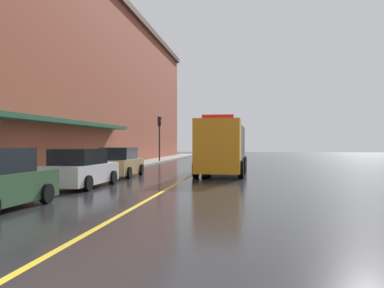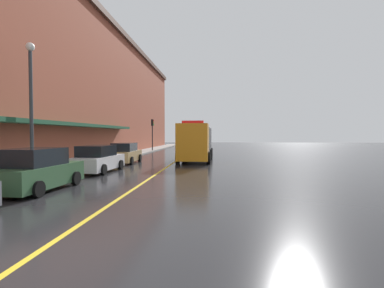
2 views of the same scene
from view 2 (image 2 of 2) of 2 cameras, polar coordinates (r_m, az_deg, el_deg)
The scene contains 12 objects.
ground_plane at distance 30.55m, azimuth -1.95°, elevation -2.57°, with size 112.00×112.00×0.00m, color #232326.
sidewalk_left at distance 31.87m, azimuth -13.09°, elevation -2.29°, with size 2.40×70.00×0.15m, color gray.
lane_center_stripe at distance 30.55m, azimuth -1.95°, elevation -2.56°, with size 0.16×70.00×0.01m, color gold.
brick_building_left at distance 34.11m, azimuth -25.32°, elevation 9.85°, with size 12.98×64.00×14.40m.
parked_car_1 at distance 14.06m, azimuth -28.03°, elevation -4.64°, with size 2.24×4.49×1.80m.
parked_car_2 at distance 19.42m, azimuth -17.90°, elevation -2.89°, with size 2.20×4.53×1.68m.
parked_car_3 at distance 24.76m, azimuth -12.93°, elevation -1.84°, with size 2.04×4.40×1.67m.
utility_truck at distance 26.56m, azimuth 0.85°, elevation 0.34°, with size 2.89×9.04×3.47m.
parking_meter_0 at distance 24.23m, azimuth -16.85°, elevation -1.31°, with size 0.14×0.18×1.33m.
parking_meter_1 at distance 25.76m, azimuth -15.50°, elevation -1.11°, with size 0.14×0.18×1.33m.
street_lamp_left at distance 17.35m, azimuth -28.94°, elevation 8.34°, with size 0.44×0.44×6.94m.
traffic_light_near at distance 40.84m, azimuth -7.74°, elevation 2.98°, with size 0.38×0.36×4.30m.
Camera 2 is at (3.60, -5.24, 2.39)m, focal length 27.30 mm.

